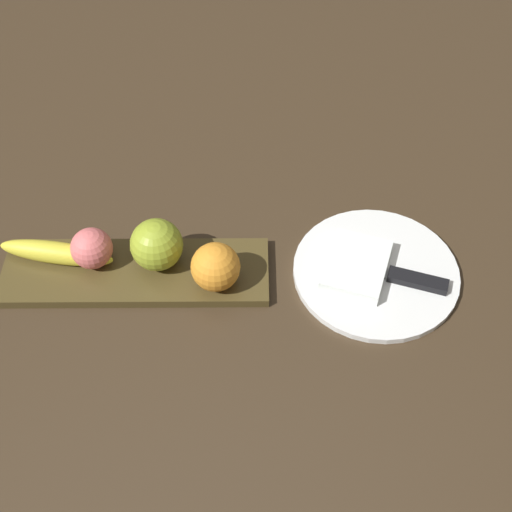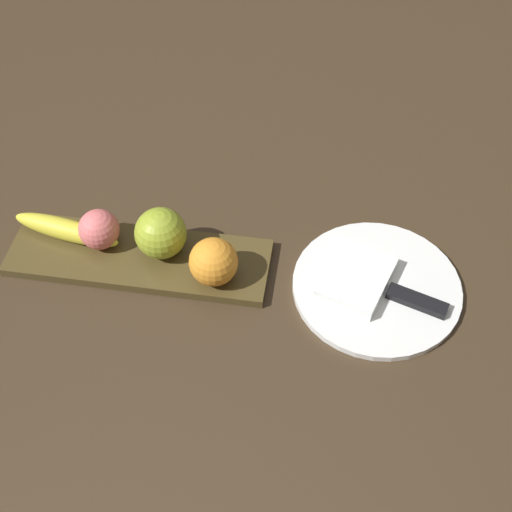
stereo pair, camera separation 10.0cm
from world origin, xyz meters
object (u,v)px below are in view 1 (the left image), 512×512
(fruit_tray, at_px, (136,272))
(dinner_plate, at_px, (376,272))
(folded_napkin, at_px, (356,266))
(knife, at_px, (407,277))
(apple, at_px, (157,245))
(orange_near_apple, at_px, (216,266))
(banana, at_px, (56,253))
(peach, at_px, (92,248))

(fruit_tray, relative_size, dinner_plate, 1.60)
(folded_napkin, distance_m, knife, 0.08)
(fruit_tray, height_order, knife, knife)
(fruit_tray, bearing_deg, apple, -157.96)
(orange_near_apple, bearing_deg, banana, -9.90)
(banana, bearing_deg, knife, -174.18)
(peach, bearing_deg, banana, -3.88)
(dinner_plate, bearing_deg, orange_near_apple, 5.59)
(fruit_tray, bearing_deg, knife, 177.38)
(fruit_tray, xyz_separation_m, folded_napkin, (-0.34, 0.00, 0.01))
(apple, distance_m, folded_napkin, 0.30)
(orange_near_apple, xyz_separation_m, dinner_plate, (-0.24, -0.02, -0.05))
(dinner_plate, distance_m, folded_napkin, 0.04)
(fruit_tray, distance_m, banana, 0.12)
(apple, bearing_deg, dinner_plate, 177.50)
(dinner_plate, height_order, knife, knife)
(banana, distance_m, dinner_plate, 0.49)
(orange_near_apple, relative_size, folded_napkin, 0.63)
(orange_near_apple, relative_size, peach, 1.16)
(peach, xyz_separation_m, dinner_plate, (-0.43, 0.02, -0.04))
(orange_near_apple, bearing_deg, dinner_plate, -174.41)
(fruit_tray, height_order, apple, apple)
(apple, bearing_deg, knife, 174.93)
(peach, height_order, dinner_plate, peach)
(dinner_plate, bearing_deg, fruit_tray, 0.00)
(folded_napkin, bearing_deg, knife, 165.99)
(folded_napkin, bearing_deg, fruit_tray, -0.00)
(dinner_plate, bearing_deg, banana, -2.21)
(banana, xyz_separation_m, peach, (-0.06, 0.00, 0.01))
(apple, relative_size, knife, 0.45)
(orange_near_apple, height_order, knife, orange_near_apple)
(orange_near_apple, bearing_deg, apple, -23.28)
(orange_near_apple, height_order, dinner_plate, orange_near_apple)
(banana, height_order, dinner_plate, banana)
(orange_near_apple, relative_size, knife, 0.41)
(apple, height_order, knife, apple)
(fruit_tray, xyz_separation_m, orange_near_apple, (-0.13, 0.02, 0.04))
(apple, distance_m, dinner_plate, 0.34)
(banana, relative_size, orange_near_apple, 2.45)
(fruit_tray, relative_size, knife, 2.29)
(orange_near_apple, bearing_deg, folded_napkin, -173.58)
(dinner_plate, xyz_separation_m, folded_napkin, (0.03, 0.00, 0.02))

